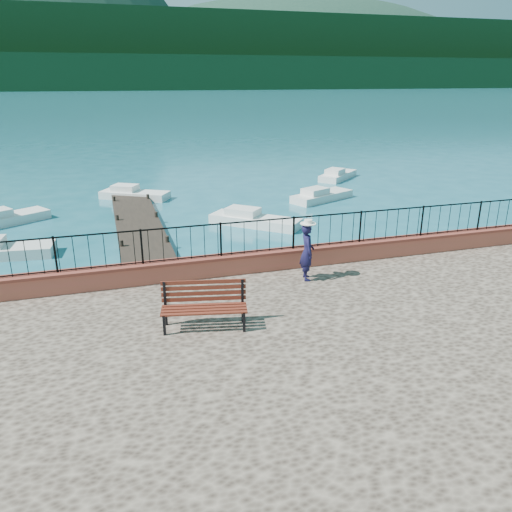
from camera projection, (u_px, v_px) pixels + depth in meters
ground at (272, 377)px, 11.63m from camera, size 2000.00×2000.00×0.00m
parapet at (232, 264)px, 14.46m from camera, size 28.00×0.46×0.58m
railing at (231, 239)px, 14.20m from camera, size 27.00×0.05×0.95m
dock at (141, 234)px, 21.83m from camera, size 2.00×16.00×0.30m
far_forest at (100, 73)px, 278.57m from camera, size 900.00×60.00×18.00m
foothills at (97, 53)px, 328.17m from camera, size 900.00×120.00×44.00m
companion_hill at (296, 83)px, 576.25m from camera, size 448.00×384.00×180.00m
park_bench at (204, 315)px, 11.31m from camera, size 2.01×1.01×1.07m
person at (307, 252)px, 13.88m from camera, size 0.50×0.66×1.62m
hat at (308, 222)px, 13.59m from camera, size 0.44×0.44×0.12m
boat_0 at (2, 247)px, 19.31m from camera, size 3.92×1.71×0.80m
boat_1 at (255, 217)px, 23.45m from camera, size 4.08×3.87×0.80m
boat_2 at (322, 193)px, 28.26m from camera, size 4.09×2.78×0.80m
boat_3 at (8, 215)px, 23.75m from camera, size 3.75×3.07×0.80m
boat_4 at (135, 192)px, 28.63m from camera, size 4.03×3.10×0.80m
boat_5 at (338, 173)px, 34.23m from camera, size 3.65×3.45×0.80m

